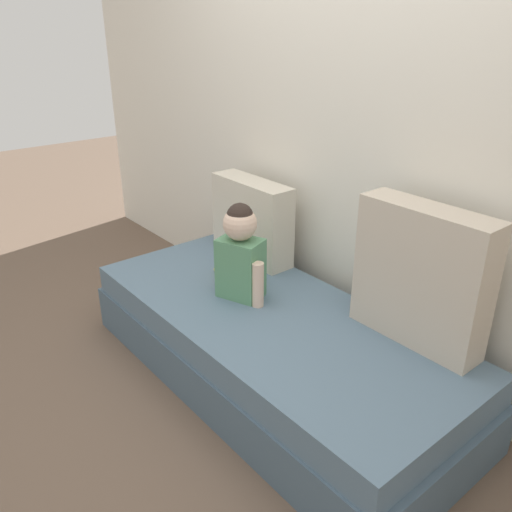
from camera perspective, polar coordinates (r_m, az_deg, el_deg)
name	(u,v)px	position (r m, az deg, el deg)	size (l,w,h in m)	color
ground_plane	(270,378)	(2.68, 1.51, -13.10)	(12.00, 12.00, 0.00)	brown
back_wall	(365,113)	(2.56, 11.72, 15.01)	(5.19, 0.10, 2.47)	silver
couch	(270,346)	(2.57, 1.56, -9.80)	(1.99, 0.86, 0.38)	#495F70
throw_pillow_left	(252,220)	(2.94, -0.45, 3.99)	(0.53, 0.16, 0.45)	beige
throw_pillow_right	(421,276)	(2.24, 17.49, -2.10)	(0.57, 0.16, 0.59)	#C1B29E
toddler	(240,252)	(2.50, -1.71, 0.47)	(0.32, 0.21, 0.48)	#568E66
banana	(223,274)	(2.78, -3.60, -1.96)	(0.17, 0.04, 0.04)	yellow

